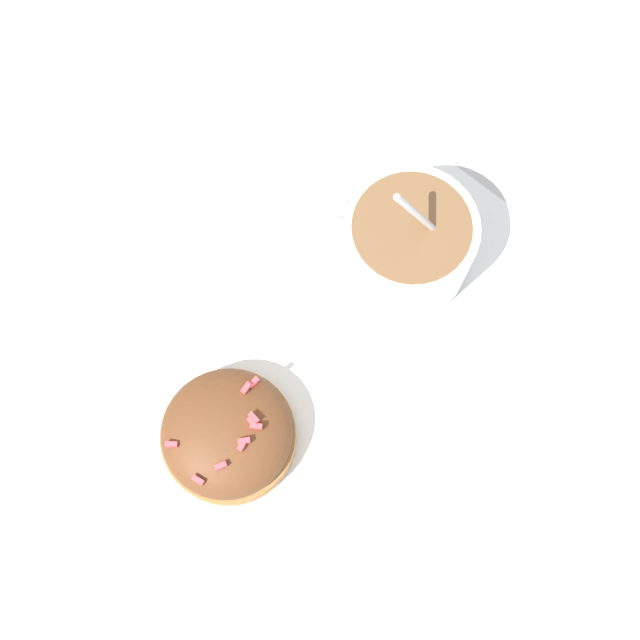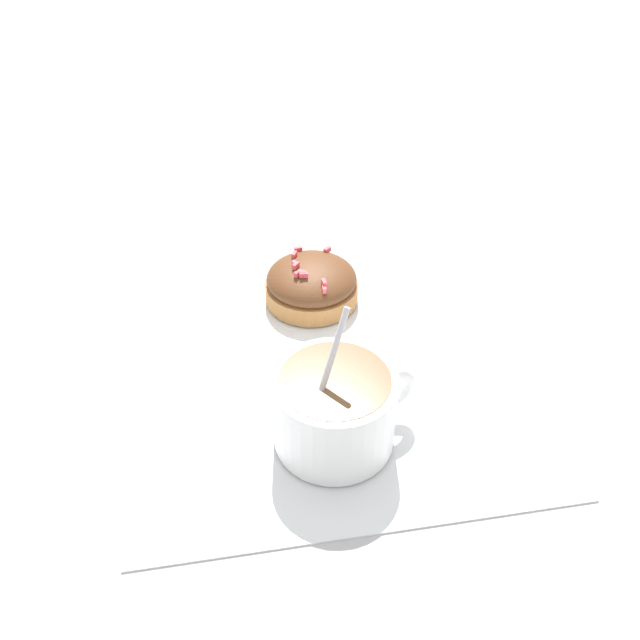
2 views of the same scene
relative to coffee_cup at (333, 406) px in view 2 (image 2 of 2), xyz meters
name	(u,v)px [view 2 (image 2 of 2)]	position (x,y,z in m)	size (l,w,h in m)	color
ground_plane	(327,362)	(0.08, 0.00, -0.03)	(3.00, 3.00, 0.00)	#B2B2B7
paper_napkin	(327,360)	(0.08, 0.00, -0.03)	(0.34, 0.33, 0.00)	white
coffee_cup	(333,406)	(0.00, 0.00, 0.00)	(0.08, 0.10, 0.11)	white
frosted_pastry	(312,283)	(0.16, 0.01, -0.01)	(0.08, 0.08, 0.04)	#B2753D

